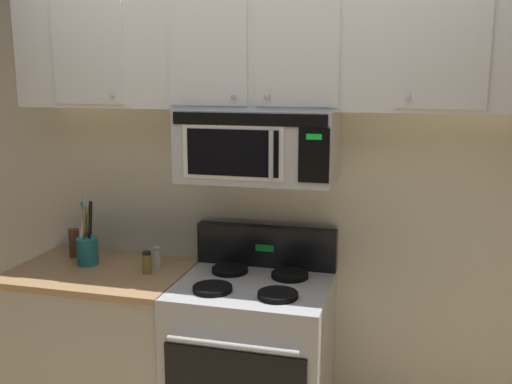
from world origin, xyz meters
The scene contains 9 objects.
back_wall centered at (0.00, 0.79, 1.35)m, with size 5.20×0.10×2.70m, color silver.
stove_range centered at (0.00, 0.42, 0.47)m, with size 0.76×0.69×1.12m.
over_range_microwave centered at (0.00, 0.54, 1.58)m, with size 0.76×0.43×0.35m.
upper_cabinets centered at (0.00, 0.57, 2.02)m, with size 2.50×0.36×0.55m.
counter_segment centered at (-0.84, 0.43, 0.45)m, with size 0.93×0.65×0.90m.
utensil_crock_teal centered at (-0.94, 0.48, 1.00)m, with size 0.11×0.11×0.38m.
salt_shaker centered at (-0.56, 0.53, 0.96)m, with size 0.04×0.04×0.11m.
pepper_mill centered at (-1.09, 0.58, 0.98)m, with size 0.06×0.06×0.16m, color brown.
spice_jar centered at (-0.57, 0.43, 0.96)m, with size 0.05×0.05×0.12m.
Camera 1 is at (0.71, -2.22, 1.92)m, focal length 40.97 mm.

